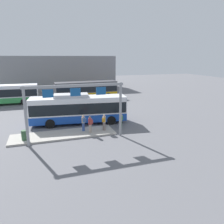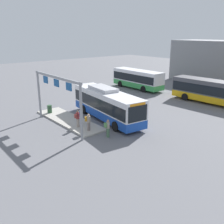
{
  "view_description": "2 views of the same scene",
  "coord_description": "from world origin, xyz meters",
  "px_view_note": "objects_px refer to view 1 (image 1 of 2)",
  "views": [
    {
      "loc": [
        -3.93,
        -23.9,
        7.48
      ],
      "look_at": [
        3.52,
        -1.43,
        1.4
      ],
      "focal_mm": 34.58,
      "sensor_mm": 36.0,
      "label": 1
    },
    {
      "loc": [
        20.94,
        -16.58,
        9.13
      ],
      "look_at": [
        1.44,
        -0.48,
        1.25
      ],
      "focal_mm": 41.22,
      "sensor_mm": 36.0,
      "label": 2
    }
  ],
  "objects_px": {
    "person_boarding": "(121,120)",
    "bus_background_left": "(86,89)",
    "bus_background_right": "(6,93)",
    "person_waiting_far": "(83,123)",
    "bus_main": "(79,108)",
    "person_waiting_mid": "(90,124)",
    "person_waiting_near": "(104,122)",
    "trash_bin": "(24,135)"
  },
  "relations": [
    {
      "from": "person_waiting_mid",
      "to": "trash_bin",
      "type": "height_order",
      "value": "person_waiting_mid"
    },
    {
      "from": "person_waiting_mid",
      "to": "bus_background_right",
      "type": "bearing_deg",
      "value": 11.53
    },
    {
      "from": "person_waiting_far",
      "to": "person_waiting_mid",
      "type": "bearing_deg",
      "value": -163.67
    },
    {
      "from": "bus_background_left",
      "to": "person_waiting_far",
      "type": "height_order",
      "value": "bus_background_left"
    },
    {
      "from": "person_waiting_far",
      "to": "trash_bin",
      "type": "bearing_deg",
      "value": 77.97
    },
    {
      "from": "person_boarding",
      "to": "person_waiting_near",
      "type": "distance_m",
      "value": 2.2
    },
    {
      "from": "person_waiting_far",
      "to": "person_waiting_near",
      "type": "bearing_deg",
      "value": -123.1
    },
    {
      "from": "person_boarding",
      "to": "person_waiting_mid",
      "type": "bearing_deg",
      "value": 111.97
    },
    {
      "from": "bus_main",
      "to": "person_boarding",
      "type": "distance_m",
      "value": 5.14
    },
    {
      "from": "bus_background_right",
      "to": "trash_bin",
      "type": "distance_m",
      "value": 18.32
    },
    {
      "from": "person_waiting_near",
      "to": "person_waiting_far",
      "type": "bearing_deg",
      "value": 105.32
    },
    {
      "from": "bus_background_right",
      "to": "person_boarding",
      "type": "xyz_separation_m",
      "value": [
        13.28,
        -17.02,
        -0.89
      ]
    },
    {
      "from": "person_waiting_mid",
      "to": "trash_bin",
      "type": "relative_size",
      "value": 1.86
    },
    {
      "from": "bus_main",
      "to": "person_waiting_far",
      "type": "distance_m",
      "value": 3.36
    },
    {
      "from": "person_waiting_far",
      "to": "bus_background_left",
      "type": "bearing_deg",
      "value": -32.18
    },
    {
      "from": "person_waiting_mid",
      "to": "person_waiting_far",
      "type": "xyz_separation_m",
      "value": [
        -0.53,
        0.73,
        0.0
      ]
    },
    {
      "from": "bus_main",
      "to": "bus_background_left",
      "type": "distance_m",
      "value": 15.31
    },
    {
      "from": "bus_background_left",
      "to": "person_waiting_near",
      "type": "xyz_separation_m",
      "value": [
        -2.06,
        -18.55,
        -0.73
      ]
    },
    {
      "from": "bus_main",
      "to": "trash_bin",
      "type": "distance_m",
      "value": 7.04
    },
    {
      "from": "bus_background_left",
      "to": "person_waiting_mid",
      "type": "height_order",
      "value": "bus_background_left"
    },
    {
      "from": "trash_bin",
      "to": "person_waiting_near",
      "type": "bearing_deg",
      "value": 1.74
    },
    {
      "from": "person_boarding",
      "to": "person_waiting_near",
      "type": "xyz_separation_m",
      "value": [
        -2.09,
        -0.67,
        0.16
      ]
    },
    {
      "from": "bus_background_left",
      "to": "person_waiting_mid",
      "type": "bearing_deg",
      "value": -103.07
    },
    {
      "from": "bus_main",
      "to": "bus_background_left",
      "type": "xyz_separation_m",
      "value": [
        3.97,
        14.78,
        -0.03
      ]
    },
    {
      "from": "bus_main",
      "to": "person_waiting_near",
      "type": "xyz_separation_m",
      "value": [
        1.91,
        -3.76,
        -0.76
      ]
    },
    {
      "from": "person_boarding",
      "to": "bus_background_left",
      "type": "bearing_deg",
      "value": 7.86
    },
    {
      "from": "bus_main",
      "to": "person_boarding",
      "type": "xyz_separation_m",
      "value": [
        4.0,
        -3.09,
        -0.92
      ]
    },
    {
      "from": "person_boarding",
      "to": "trash_bin",
      "type": "height_order",
      "value": "person_boarding"
    },
    {
      "from": "person_boarding",
      "to": "person_waiting_near",
      "type": "bearing_deg",
      "value": 115.58
    },
    {
      "from": "bus_background_right",
      "to": "person_boarding",
      "type": "relative_size",
      "value": 5.78
    },
    {
      "from": "person_waiting_mid",
      "to": "person_waiting_near",
      "type": "bearing_deg",
      "value": -97.85
    },
    {
      "from": "person_boarding",
      "to": "trash_bin",
      "type": "xyz_separation_m",
      "value": [
        -9.67,
        -0.9,
        -0.28
      ]
    },
    {
      "from": "bus_background_right",
      "to": "person_waiting_far",
      "type": "distance_m",
      "value": 19.5
    },
    {
      "from": "person_waiting_near",
      "to": "bus_main",
      "type": "bearing_deg",
      "value": 55.89
    },
    {
      "from": "person_waiting_near",
      "to": "bus_background_right",
      "type": "bearing_deg",
      "value": 61.3
    },
    {
      "from": "bus_background_right",
      "to": "person_waiting_near",
      "type": "bearing_deg",
      "value": 122.8
    },
    {
      "from": "person_boarding",
      "to": "person_waiting_mid",
      "type": "distance_m",
      "value": 3.7
    },
    {
      "from": "bus_main",
      "to": "bus_background_right",
      "type": "relative_size",
      "value": 1.13
    },
    {
      "from": "bus_background_left",
      "to": "bus_background_right",
      "type": "xyz_separation_m",
      "value": [
        -13.25,
        -0.85,
        -0.0
      ]
    },
    {
      "from": "person_waiting_mid",
      "to": "person_waiting_far",
      "type": "distance_m",
      "value": 0.9
    },
    {
      "from": "bus_background_right",
      "to": "person_boarding",
      "type": "distance_m",
      "value": 21.61
    },
    {
      "from": "bus_background_left",
      "to": "bus_background_right",
      "type": "distance_m",
      "value": 13.28
    }
  ]
}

